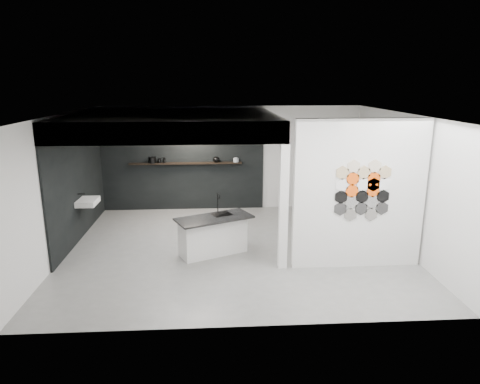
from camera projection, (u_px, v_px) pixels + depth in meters
name	position (u px, v px, depth m)	size (l,w,h in m)	color
floor	(236.00, 248.00, 9.07)	(7.00, 6.00, 0.01)	slate
partition_panel	(359.00, 195.00, 7.88)	(2.45, 0.15, 2.80)	silver
bay_clad_back	(182.00, 167.00, 11.56)	(4.40, 0.04, 2.35)	black
bay_clad_left	(79.00, 186.00, 9.53)	(0.04, 4.00, 2.35)	black
bulkhead	(174.00, 123.00, 9.31)	(4.40, 4.00, 0.40)	silver
corner_column	(283.00, 208.00, 7.85)	(0.16, 0.16, 2.35)	silver
fascia_beam	(164.00, 133.00, 7.46)	(4.40, 0.16, 0.40)	silver
wall_basin	(88.00, 202.00, 9.43)	(0.40, 0.60, 0.12)	silver
display_shelf	(186.00, 163.00, 11.43)	(3.00, 0.15, 0.04)	black
kitchen_island	(213.00, 235.00, 8.68)	(1.65, 1.24, 1.22)	silver
stockpot	(152.00, 160.00, 11.36)	(0.20, 0.20, 0.16)	black
kettle	(216.00, 159.00, 11.46)	(0.18, 0.18, 0.15)	black
glass_bowl	(236.00, 160.00, 11.50)	(0.15, 0.15, 0.11)	gray
glass_vase	(236.00, 160.00, 11.49)	(0.09, 0.09, 0.12)	gray
bottle_dark	(164.00, 160.00, 11.38)	(0.05, 0.05, 0.14)	black
utensil_cup	(159.00, 161.00, 11.37)	(0.09, 0.09, 0.11)	black
hex_tile_cluster	(363.00, 190.00, 7.77)	(1.04, 0.02, 1.16)	#2D2D2D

